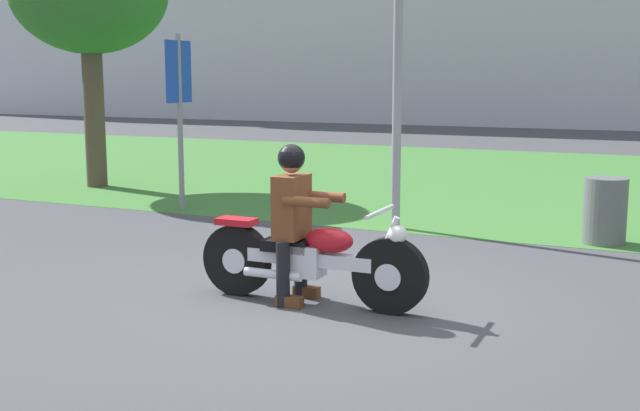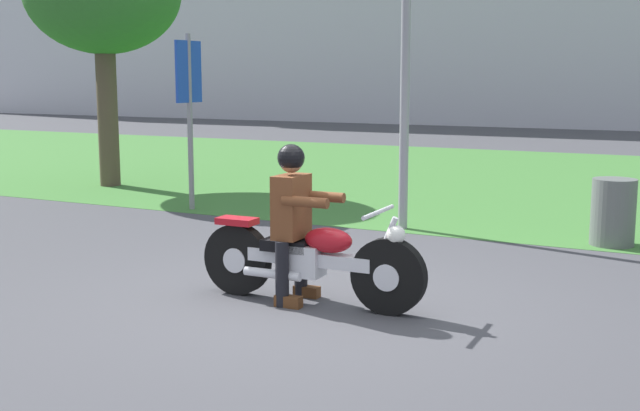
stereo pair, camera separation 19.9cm
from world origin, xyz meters
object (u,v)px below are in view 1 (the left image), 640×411
at_px(motorcycle_lead, 311,260).
at_px(trash_can, 605,211).
at_px(sign_banner, 179,94).
at_px(rider_lead, 294,211).

xyz_separation_m(motorcycle_lead, trash_can, (2.07, 3.80, 0.00)).
bearing_deg(sign_banner, rider_lead, -44.67).
distance_m(trash_can, sign_banner, 6.14).
bearing_deg(trash_can, sign_banner, -179.11).
relative_size(rider_lead, sign_banner, 0.54).
xyz_separation_m(trash_can, sign_banner, (-5.99, -0.09, 1.33)).
bearing_deg(rider_lead, trash_can, 58.42).
xyz_separation_m(rider_lead, trash_can, (2.24, 3.81, -0.42)).
bearing_deg(motorcycle_lead, trash_can, 60.33).
height_order(motorcycle_lead, rider_lead, rider_lead).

